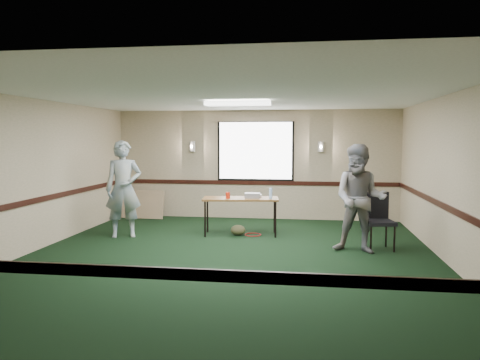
# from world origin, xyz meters

# --- Properties ---
(ground) EXTENTS (8.00, 8.00, 0.00)m
(ground) POSITION_xyz_m (0.00, 0.00, 0.00)
(ground) COLOR black
(ground) RESTS_ON ground
(room_shell) EXTENTS (8.00, 8.02, 8.00)m
(room_shell) POSITION_xyz_m (0.00, 2.12, 1.58)
(room_shell) COLOR tan
(room_shell) RESTS_ON ground
(folding_table) EXTENTS (1.61, 0.79, 0.77)m
(folding_table) POSITION_xyz_m (-0.08, 1.93, 0.72)
(folding_table) COLOR #562E18
(folding_table) RESTS_ON ground
(projector) EXTENTS (0.32, 0.27, 0.10)m
(projector) POSITION_xyz_m (0.17, 1.95, 0.83)
(projector) COLOR gray
(projector) RESTS_ON folding_table
(game_console) EXTENTS (0.22, 0.18, 0.05)m
(game_console) POSITION_xyz_m (0.23, 2.15, 0.80)
(game_console) COLOR silver
(game_console) RESTS_ON folding_table
(red_cup) EXTENTS (0.09, 0.09, 0.13)m
(red_cup) POSITION_xyz_m (-0.32, 1.78, 0.84)
(red_cup) COLOR #B8210C
(red_cup) RESTS_ON folding_table
(water_bottle) EXTENTS (0.07, 0.07, 0.22)m
(water_bottle) POSITION_xyz_m (0.55, 1.85, 0.89)
(water_bottle) COLOR #93BDF1
(water_bottle) RESTS_ON folding_table
(duffel_bag) EXTENTS (0.35, 0.29, 0.22)m
(duffel_bag) POSITION_xyz_m (-0.12, 1.87, 0.11)
(duffel_bag) COLOR brown
(duffel_bag) RESTS_ON ground
(cable_coil) EXTENTS (0.43, 0.43, 0.02)m
(cable_coil) POSITION_xyz_m (0.18, 1.93, 0.01)
(cable_coil) COLOR red
(cable_coil) RESTS_ON ground
(folded_table) EXTENTS (1.38, 0.28, 0.70)m
(folded_table) POSITION_xyz_m (-2.94, 3.60, 0.35)
(folded_table) COLOR tan
(folded_table) RESTS_ON ground
(conference_chair) EXTENTS (0.58, 0.60, 1.02)m
(conference_chair) POSITION_xyz_m (2.55, 1.10, 0.60)
(conference_chair) COLOR black
(conference_chair) RESTS_ON ground
(person_left) EXTENTS (0.84, 0.70, 1.96)m
(person_left) POSITION_xyz_m (-2.40, 1.40, 0.98)
(person_left) COLOR #3F5F8B
(person_left) RESTS_ON ground
(person_right) EXTENTS (1.06, 0.91, 1.90)m
(person_right) POSITION_xyz_m (2.19, 0.72, 0.95)
(person_right) COLOR #6A81A6
(person_right) RESTS_ON ground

